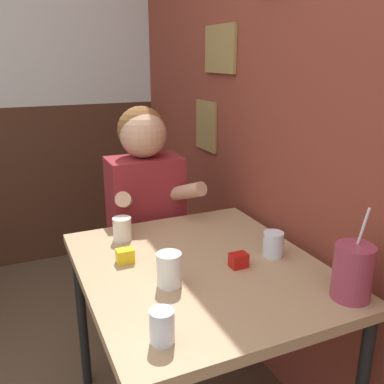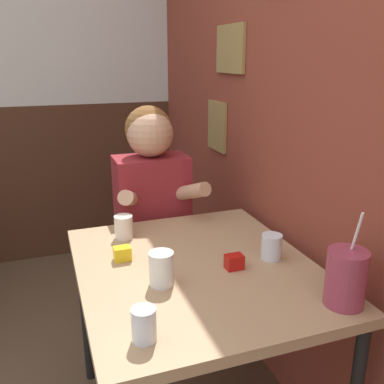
% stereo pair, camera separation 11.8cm
% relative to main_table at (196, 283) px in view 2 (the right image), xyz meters
% --- Properties ---
extents(brick_wall_right, '(0.08, 4.21, 2.70)m').
position_rel_main_table_xyz_m(brick_wall_right, '(0.47, 0.70, 0.70)').
color(brick_wall_right, brown).
rests_on(brick_wall_right, ground_plane).
extents(main_table, '(0.80, 0.94, 0.72)m').
position_rel_main_table_xyz_m(main_table, '(0.00, 0.00, 0.00)').
color(main_table, tan).
rests_on(main_table, ground_plane).
extents(person_seated, '(0.42, 0.41, 1.20)m').
position_rel_main_table_xyz_m(person_seated, '(0.00, 0.63, -0.01)').
color(person_seated, maroon).
rests_on(person_seated, ground_plane).
extents(cocktail_pitcher, '(0.12, 0.12, 0.29)m').
position_rel_main_table_xyz_m(cocktail_pitcher, '(0.32, -0.37, 0.15)').
color(cocktail_pitcher, '#99384C').
rests_on(cocktail_pitcher, main_table).
extents(glass_near_pitcher, '(0.07, 0.07, 0.09)m').
position_rel_main_table_xyz_m(glass_near_pitcher, '(0.27, -0.04, 0.11)').
color(glass_near_pitcher, silver).
rests_on(glass_near_pitcher, main_table).
extents(glass_center, '(0.08, 0.08, 0.11)m').
position_rel_main_table_xyz_m(glass_center, '(-0.15, -0.08, 0.12)').
color(glass_center, silver).
rests_on(glass_center, main_table).
extents(glass_far_side, '(0.07, 0.07, 0.09)m').
position_rel_main_table_xyz_m(glass_far_side, '(-0.19, 0.32, 0.11)').
color(glass_far_side, silver).
rests_on(glass_far_side, main_table).
extents(glass_by_brick, '(0.06, 0.06, 0.09)m').
position_rel_main_table_xyz_m(glass_by_brick, '(-0.27, -0.34, 0.11)').
color(glass_by_brick, silver).
rests_on(glass_by_brick, main_table).
extents(condiment_ketchup, '(0.06, 0.04, 0.05)m').
position_rel_main_table_xyz_m(condiment_ketchup, '(0.11, -0.06, 0.09)').
color(condiment_ketchup, '#B7140F').
rests_on(condiment_ketchup, main_table).
extents(condiment_mustard, '(0.06, 0.04, 0.05)m').
position_rel_main_table_xyz_m(condiment_mustard, '(-0.24, 0.13, 0.09)').
color(condiment_mustard, yellow).
rests_on(condiment_mustard, main_table).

